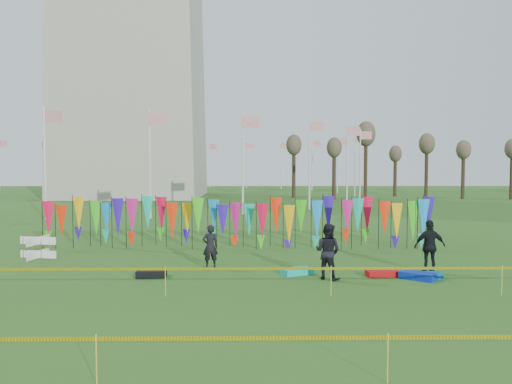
{
  "coord_description": "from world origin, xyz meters",
  "views": [
    {
      "loc": [
        0.54,
        -15.57,
        3.85
      ],
      "look_at": [
        0.81,
        6.0,
        2.72
      ],
      "focal_mm": 35.0,
      "sensor_mm": 36.0,
      "label": 1
    }
  ],
  "objects_px": {
    "kite_bag_red": "(383,273)",
    "box_kite": "(38,247)",
    "person_left": "(210,246)",
    "kite_bag_blue": "(418,276)",
    "person_right": "(430,246)",
    "kite_bag_teal": "(425,276)",
    "kite_bag_turquoise": "(297,271)",
    "person_mid": "(328,251)",
    "kite_bag_black": "(152,273)"
  },
  "relations": [
    {
      "from": "kite_bag_red",
      "to": "box_kite",
      "type": "bearing_deg",
      "value": 165.19
    },
    {
      "from": "person_left",
      "to": "kite_bag_blue",
      "type": "xyz_separation_m",
      "value": [
        7.21,
        -2.0,
        -0.7
      ]
    },
    {
      "from": "person_right",
      "to": "kite_bag_teal",
      "type": "relative_size",
      "value": 1.75
    },
    {
      "from": "kite_bag_teal",
      "to": "person_right",
      "type": "bearing_deg",
      "value": 62.89
    },
    {
      "from": "kite_bag_turquoise",
      "to": "kite_bag_teal",
      "type": "xyz_separation_m",
      "value": [
        4.32,
        -0.71,
        -0.01
      ]
    },
    {
      "from": "box_kite",
      "to": "kite_bag_red",
      "type": "relative_size",
      "value": 0.8
    },
    {
      "from": "box_kite",
      "to": "person_left",
      "type": "bearing_deg",
      "value": -15.43
    },
    {
      "from": "person_mid",
      "to": "kite_bag_black",
      "type": "xyz_separation_m",
      "value": [
        -6.06,
        0.42,
        -0.83
      ]
    },
    {
      "from": "person_left",
      "to": "kite_bag_blue",
      "type": "height_order",
      "value": "person_left"
    },
    {
      "from": "box_kite",
      "to": "kite_bag_turquoise",
      "type": "relative_size",
      "value": 0.84
    },
    {
      "from": "kite_bag_turquoise",
      "to": "kite_bag_blue",
      "type": "relative_size",
      "value": 0.95
    },
    {
      "from": "kite_bag_black",
      "to": "kite_bag_teal",
      "type": "xyz_separation_m",
      "value": [
        9.41,
        -0.39,
        -0.01
      ]
    },
    {
      "from": "person_left",
      "to": "kite_bag_teal",
      "type": "height_order",
      "value": "person_left"
    },
    {
      "from": "person_left",
      "to": "kite_bag_red",
      "type": "distance_m",
      "value": 6.37
    },
    {
      "from": "person_left",
      "to": "person_right",
      "type": "relative_size",
      "value": 0.86
    },
    {
      "from": "box_kite",
      "to": "person_mid",
      "type": "relative_size",
      "value": 0.48
    },
    {
      "from": "person_right",
      "to": "kite_bag_turquoise",
      "type": "height_order",
      "value": "person_right"
    },
    {
      "from": "box_kite",
      "to": "person_right",
      "type": "relative_size",
      "value": 0.48
    },
    {
      "from": "kite_bag_red",
      "to": "kite_bag_black",
      "type": "distance_m",
      "value": 8.06
    },
    {
      "from": "box_kite",
      "to": "person_right",
      "type": "xyz_separation_m",
      "value": [
        15.31,
        -2.97,
        0.5
      ]
    },
    {
      "from": "kite_bag_blue",
      "to": "kite_bag_turquoise",
      "type": "bearing_deg",
      "value": 168.83
    },
    {
      "from": "kite_bag_turquoise",
      "to": "kite_bag_black",
      "type": "distance_m",
      "value": 5.1
    },
    {
      "from": "kite_bag_blue",
      "to": "kite_bag_red",
      "type": "distance_m",
      "value": 1.16
    },
    {
      "from": "person_left",
      "to": "kite_bag_teal",
      "type": "bearing_deg",
      "value": 151.82
    },
    {
      "from": "box_kite",
      "to": "person_left",
      "type": "distance_m",
      "value": 7.61
    },
    {
      "from": "box_kite",
      "to": "kite_bag_black",
      "type": "relative_size",
      "value": 0.91
    },
    {
      "from": "box_kite",
      "to": "kite_bag_teal",
      "type": "relative_size",
      "value": 0.84
    },
    {
      "from": "kite_bag_turquoise",
      "to": "kite_bag_black",
      "type": "xyz_separation_m",
      "value": [
        -5.09,
        -0.32,
        0.01
      ]
    },
    {
      "from": "person_right",
      "to": "kite_bag_black",
      "type": "bearing_deg",
      "value": 3.15
    },
    {
      "from": "person_right",
      "to": "kite_bag_red",
      "type": "height_order",
      "value": "person_right"
    },
    {
      "from": "person_left",
      "to": "person_mid",
      "type": "height_order",
      "value": "person_mid"
    },
    {
      "from": "box_kite",
      "to": "kite_bag_turquoise",
      "type": "xyz_separation_m",
      "value": [
        10.5,
        -3.22,
        -0.35
      ]
    },
    {
      "from": "box_kite",
      "to": "person_mid",
      "type": "height_order",
      "value": "person_mid"
    },
    {
      "from": "box_kite",
      "to": "person_mid",
      "type": "bearing_deg",
      "value": -19.07
    },
    {
      "from": "kite_bag_blue",
      "to": "kite_bag_teal",
      "type": "distance_m",
      "value": 0.3
    },
    {
      "from": "box_kite",
      "to": "kite_bag_blue",
      "type": "xyz_separation_m",
      "value": [
        14.53,
        -4.02,
        -0.34
      ]
    },
    {
      "from": "person_mid",
      "to": "kite_bag_turquoise",
      "type": "distance_m",
      "value": 1.48
    },
    {
      "from": "person_left",
      "to": "kite_bag_turquoise",
      "type": "bearing_deg",
      "value": 145.4
    },
    {
      "from": "person_right",
      "to": "kite_bag_turquoise",
      "type": "bearing_deg",
      "value": 2.85
    },
    {
      "from": "person_right",
      "to": "person_mid",
      "type": "bearing_deg",
      "value": 14.36
    },
    {
      "from": "kite_bag_teal",
      "to": "person_mid",
      "type": "bearing_deg",
      "value": -179.38
    },
    {
      "from": "kite_bag_black",
      "to": "kite_bag_blue",
      "type": "bearing_deg",
      "value": -2.99
    },
    {
      "from": "kite_bag_blue",
      "to": "kite_bag_red",
      "type": "height_order",
      "value": "kite_bag_blue"
    },
    {
      "from": "person_mid",
      "to": "kite_bag_teal",
      "type": "height_order",
      "value": "person_mid"
    },
    {
      "from": "person_right",
      "to": "kite_bag_blue",
      "type": "distance_m",
      "value": 1.55
    },
    {
      "from": "person_left",
      "to": "person_mid",
      "type": "bearing_deg",
      "value": 140.95
    },
    {
      "from": "person_right",
      "to": "kite_bag_red",
      "type": "xyz_separation_m",
      "value": [
        -1.84,
        -0.59,
        -0.85
      ]
    },
    {
      "from": "kite_bag_turquoise",
      "to": "kite_bag_red",
      "type": "xyz_separation_m",
      "value": [
        2.97,
        -0.34,
        -0.0
      ]
    },
    {
      "from": "person_left",
      "to": "kite_bag_black",
      "type": "xyz_separation_m",
      "value": [
        -1.92,
        -1.52,
        -0.7
      ]
    },
    {
      "from": "kite_bag_teal",
      "to": "kite_bag_red",
      "type": "bearing_deg",
      "value": 164.76
    }
  ]
}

